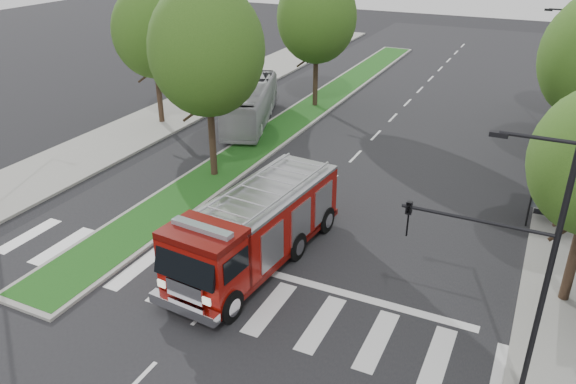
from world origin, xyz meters
name	(u,v)px	position (x,y,z in m)	size (l,w,h in m)	color
ground	(260,255)	(0.00, 0.00, 0.00)	(140.00, 140.00, 0.00)	black
sidewalk_left	(138,130)	(-14.50, 10.00, 0.07)	(5.00, 80.00, 0.15)	gray
median	(304,113)	(-6.00, 18.00, 0.08)	(3.00, 50.00, 0.15)	gray
bus_shelter	(569,185)	(11.20, 8.15, 2.04)	(3.20, 1.60, 2.61)	black
tree_median_near	(207,50)	(-6.00, 6.00, 6.81)	(5.80, 5.80, 10.16)	black
tree_median_far	(317,17)	(-6.00, 20.00, 6.49)	(5.60, 5.60, 9.72)	black
tree_left_mid	(153,32)	(-14.00, 12.00, 6.16)	(5.20, 5.20, 9.16)	black
streetlight_right_near	(515,253)	(9.61, -3.50, 4.67)	(4.08, 0.22, 8.00)	black
streetlight_right_far	(567,70)	(10.35, 20.00, 4.48)	(2.11, 0.20, 8.00)	black
fire_engine	(257,228)	(0.12, -0.44, 1.56)	(3.63, 9.61, 3.26)	#520704
city_bus	(251,104)	(-8.50, 14.71, 1.37)	(2.31, 9.86, 2.75)	#BAB9BE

